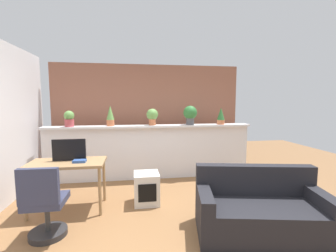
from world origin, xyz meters
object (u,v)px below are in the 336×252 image
potted_plant_1 (110,116)px  potted_plant_0 (69,118)px  potted_plant_2 (152,116)px  potted_plant_3 (190,114)px  potted_plant_4 (221,116)px  couch (260,211)px  office_chair (45,208)px  desk (67,167)px  side_cube_shelf (147,188)px  book_on_desk (80,161)px  tv_monitor (69,150)px

potted_plant_1 → potted_plant_0: bearing=-178.2°
potted_plant_0 → potted_plant_2: potted_plant_2 is taller
potted_plant_0 → potted_plant_3: size_ratio=0.78×
potted_plant_4 → couch: potted_plant_4 is taller
potted_plant_1 → office_chair: size_ratio=0.46×
desk → potted_plant_3: bearing=28.8°
potted_plant_2 → side_cube_shelf: (-0.21, -1.21, -1.10)m
potted_plant_1 → potted_plant_3: potted_plant_1 is taller
potted_plant_2 → book_on_desk: (-1.20, -1.31, -0.58)m
tv_monitor → side_cube_shelf: 1.35m
office_chair → potted_plant_1: bearing=73.0°
side_cube_shelf → couch: 1.72m
potted_plant_2 → potted_plant_3: size_ratio=0.85×
desk → couch: 2.77m
potted_plant_2 → tv_monitor: (-1.38, -1.17, -0.44)m
potted_plant_4 → potted_plant_1: bearing=179.1°
potted_plant_1 → potted_plant_2: bearing=1.4°
potted_plant_4 → book_on_desk: 3.03m
potted_plant_0 → side_cube_shelf: potted_plant_0 is taller
potted_plant_4 → book_on_desk: (-2.70, -1.26, -0.57)m
potted_plant_1 → side_cube_shelf: (0.66, -1.19, -1.11)m
side_cube_shelf → couch: (1.36, -1.05, 0.03)m
potted_plant_2 → potted_plant_3: (0.81, -0.04, 0.03)m
potted_plant_0 → tv_monitor: potted_plant_0 is taller
potted_plant_2 → potted_plant_3: bearing=-2.9°
potted_plant_1 → tv_monitor: size_ratio=0.87×
potted_plant_0 → potted_plant_2: 1.65m
potted_plant_1 → book_on_desk: size_ratio=2.30×
office_chair → couch: office_chair is taller
potted_plant_2 → office_chair: bearing=-126.3°
potted_plant_3 → couch: (0.34, -2.23, -1.10)m
potted_plant_4 → potted_plant_3: bearing=178.6°
desk → tv_monitor: size_ratio=2.26×
potted_plant_1 → side_cube_shelf: bearing=-61.2°
office_chair → book_on_desk: size_ratio=4.96×
tv_monitor → book_on_desk: tv_monitor is taller
potted_plant_0 → potted_plant_3: 2.46m
potted_plant_3 → tv_monitor: size_ratio=0.84×
potted_plant_0 → potted_plant_4: potted_plant_4 is taller
potted_plant_0 → book_on_desk: 1.45m
potted_plant_4 → tv_monitor: 3.11m
desk → side_cube_shelf: (1.19, 0.04, -0.42)m
tv_monitor → office_chair: 0.98m
potted_plant_2 → potted_plant_3: 0.81m
potted_plant_2 → side_cube_shelf: size_ratio=0.70×
potted_plant_3 → book_on_desk: 2.46m
desk → tv_monitor: tv_monitor is taller
side_cube_shelf → office_chair: bearing=-148.1°
desk → couch: (2.55, -1.01, -0.38)m
potted_plant_3 → side_cube_shelf: bearing=-130.9°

